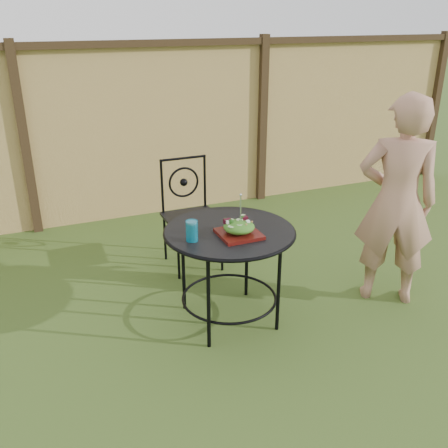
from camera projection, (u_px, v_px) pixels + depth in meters
name	position (u px, v px, depth m)	size (l,w,h in m)	color
ground	(234.00, 307.00, 3.88)	(60.00, 60.00, 0.00)	#274616
fence	(153.00, 130.00, 5.37)	(8.00, 0.12, 1.90)	#E3BF70
patio_table	(229.00, 248.00, 3.51)	(0.92, 0.92, 0.72)	black
patio_chair	(190.00, 211.00, 4.39)	(0.46, 0.46, 0.95)	black
diner	(396.00, 202.00, 3.71)	(0.59, 0.39, 1.62)	tan
salad_plate	(239.00, 234.00, 3.36)	(0.27, 0.27, 0.02)	#3D0C08
salad	(239.00, 227.00, 3.33)	(0.21, 0.21, 0.08)	#235614
fork	(241.00, 208.00, 3.29)	(0.01, 0.01, 0.18)	silver
drinking_glass	(192.00, 231.00, 3.26)	(0.08, 0.08, 0.14)	#0A647E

